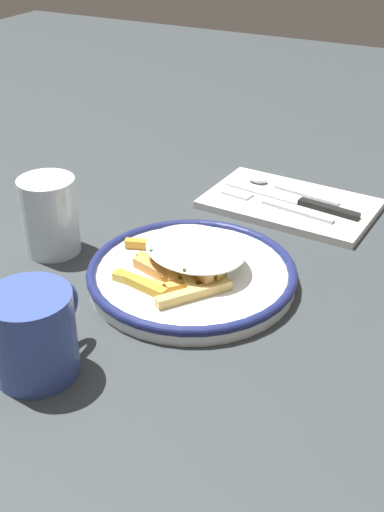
{
  "coord_description": "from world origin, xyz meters",
  "views": [
    {
      "loc": [
        -0.57,
        -0.3,
        0.42
      ],
      "look_at": [
        0.0,
        0.0,
        0.04
      ],
      "focal_mm": 45.64,
      "sensor_mm": 36.0,
      "label": 1
    }
  ],
  "objects_px": {
    "plate": "(192,274)",
    "spoon": "(277,185)",
    "fries_heap": "(187,257)",
    "coffee_mug": "(34,334)",
    "napkin": "(290,204)",
    "knife": "(302,202)",
    "water_glass": "(50,216)",
    "fork": "(276,205)"
  },
  "relations": [
    {
      "from": "napkin",
      "to": "knife",
      "type": "xyz_separation_m",
      "value": [
        -0.0,
        -0.02,
        0.01
      ]
    },
    {
      "from": "plate",
      "to": "spoon",
      "type": "relative_size",
      "value": 1.63
    },
    {
      "from": "knife",
      "to": "spoon",
      "type": "bearing_deg",
      "value": 55.86
    },
    {
      "from": "fries_heap",
      "to": "napkin",
      "type": "bearing_deg",
      "value": -9.32
    },
    {
      "from": "fork",
      "to": "knife",
      "type": "distance_m",
      "value": 0.04
    },
    {
      "from": "fork",
      "to": "water_glass",
      "type": "bearing_deg",
      "value": 137.14
    },
    {
      "from": "water_glass",
      "to": "spoon",
      "type": "bearing_deg",
      "value": -33.47
    },
    {
      "from": "fries_heap",
      "to": "spoon",
      "type": "xyz_separation_m",
      "value": [
        0.28,
        -0.01,
        -0.02
      ]
    },
    {
      "from": "water_glass",
      "to": "fork",
      "type": "bearing_deg",
      "value": -42.86
    },
    {
      "from": "plate",
      "to": "coffee_mug",
      "type": "height_order",
      "value": "coffee_mug"
    },
    {
      "from": "spoon",
      "to": "napkin",
      "type": "bearing_deg",
      "value": -134.25
    },
    {
      "from": "fork",
      "to": "coffee_mug",
      "type": "bearing_deg",
      "value": 169.36
    },
    {
      "from": "plate",
      "to": "spoon",
      "type": "distance_m",
      "value": 0.28
    },
    {
      "from": "knife",
      "to": "water_glass",
      "type": "bearing_deg",
      "value": 136.1
    },
    {
      "from": "plate",
      "to": "napkin",
      "type": "xyz_separation_m",
      "value": [
        0.24,
        -0.03,
        -0.01
      ]
    },
    {
      "from": "coffee_mug",
      "to": "knife",
      "type": "bearing_deg",
      "value": -13.83
    },
    {
      "from": "spoon",
      "to": "fork",
      "type": "bearing_deg",
      "value": -159.5
    },
    {
      "from": "plate",
      "to": "coffee_mug",
      "type": "distance_m",
      "value": 0.22
    },
    {
      "from": "napkin",
      "to": "water_glass",
      "type": "xyz_separation_m",
      "value": [
        -0.26,
        0.23,
        0.04
      ]
    },
    {
      "from": "napkin",
      "to": "fries_heap",
      "type": "bearing_deg",
      "value": 170.68
    },
    {
      "from": "fork",
      "to": "spoon",
      "type": "height_order",
      "value": "spoon"
    },
    {
      "from": "plate",
      "to": "spoon",
      "type": "bearing_deg",
      "value": 0.39
    },
    {
      "from": "plate",
      "to": "fries_heap",
      "type": "bearing_deg",
      "value": 77.57
    },
    {
      "from": "napkin",
      "to": "spoon",
      "type": "xyz_separation_m",
      "value": [
        0.03,
        0.03,
        0.01
      ]
    },
    {
      "from": "fork",
      "to": "plate",
      "type": "bearing_deg",
      "value": 174.65
    },
    {
      "from": "fries_heap",
      "to": "coffee_mug",
      "type": "distance_m",
      "value": 0.22
    },
    {
      "from": "coffee_mug",
      "to": "spoon",
      "type": "bearing_deg",
      "value": -6.78
    },
    {
      "from": "fork",
      "to": "knife",
      "type": "relative_size",
      "value": 0.84
    },
    {
      "from": "knife",
      "to": "coffee_mug",
      "type": "distance_m",
      "value": 0.47
    },
    {
      "from": "fries_heap",
      "to": "coffee_mug",
      "type": "xyz_separation_m",
      "value": [
        -0.21,
        0.05,
        0.01
      ]
    },
    {
      "from": "coffee_mug",
      "to": "fork",
      "type": "bearing_deg",
      "value": -10.64
    },
    {
      "from": "napkin",
      "to": "coffee_mug",
      "type": "distance_m",
      "value": 0.46
    },
    {
      "from": "plate",
      "to": "water_glass",
      "type": "height_order",
      "value": "water_glass"
    },
    {
      "from": "fries_heap",
      "to": "water_glass",
      "type": "xyz_separation_m",
      "value": [
        -0.02,
        0.19,
        0.02
      ]
    },
    {
      "from": "knife",
      "to": "water_glass",
      "type": "xyz_separation_m",
      "value": [
        -0.26,
        0.25,
        0.04
      ]
    },
    {
      "from": "spoon",
      "to": "coffee_mug",
      "type": "xyz_separation_m",
      "value": [
        -0.49,
        0.06,
        0.03
      ]
    },
    {
      "from": "spoon",
      "to": "knife",
      "type": "bearing_deg",
      "value": -124.14
    },
    {
      "from": "plate",
      "to": "coffee_mug",
      "type": "relative_size",
      "value": 2.24
    },
    {
      "from": "water_glass",
      "to": "coffee_mug",
      "type": "distance_m",
      "value": 0.24
    },
    {
      "from": "fork",
      "to": "spoon",
      "type": "relative_size",
      "value": 1.16
    },
    {
      "from": "plate",
      "to": "fries_heap",
      "type": "distance_m",
      "value": 0.02
    },
    {
      "from": "spoon",
      "to": "plate",
      "type": "bearing_deg",
      "value": -179.61
    }
  ]
}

